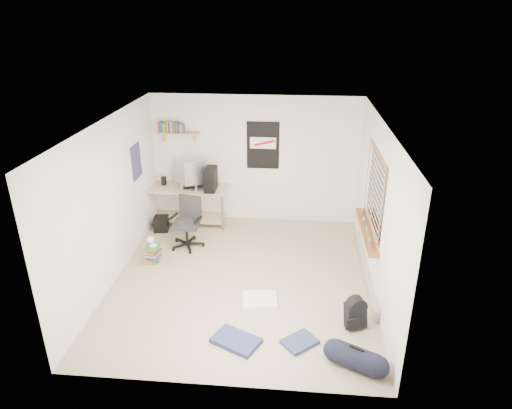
# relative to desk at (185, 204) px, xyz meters

# --- Properties ---
(floor) EXTENTS (4.00, 4.50, 0.01)m
(floor) POSITION_rel_desk_xyz_m (1.39, -2.00, -0.37)
(floor) COLOR gray
(floor) RESTS_ON ground
(ceiling) EXTENTS (4.00, 4.50, 0.01)m
(ceiling) POSITION_rel_desk_xyz_m (1.39, -2.00, 2.14)
(ceiling) COLOR white
(ceiling) RESTS_ON ground
(back_wall) EXTENTS (4.00, 0.01, 2.50)m
(back_wall) POSITION_rel_desk_xyz_m (1.39, 0.25, 0.89)
(back_wall) COLOR silver
(back_wall) RESTS_ON ground
(left_wall) EXTENTS (0.01, 4.50, 2.50)m
(left_wall) POSITION_rel_desk_xyz_m (-0.61, -2.00, 0.89)
(left_wall) COLOR silver
(left_wall) RESTS_ON ground
(right_wall) EXTENTS (0.01, 4.50, 2.50)m
(right_wall) POSITION_rel_desk_xyz_m (3.40, -2.00, 0.89)
(right_wall) COLOR silver
(right_wall) RESTS_ON ground
(desk) EXTENTS (1.87, 1.11, 0.80)m
(desk) POSITION_rel_desk_xyz_m (0.00, 0.00, 0.00)
(desk) COLOR tan
(desk) RESTS_ON floor
(monitor_left) EXTENTS (0.37, 0.30, 0.42)m
(monitor_left) POSITION_rel_desk_xyz_m (0.02, -0.21, 0.65)
(monitor_left) COLOR #A6A5AA
(monitor_left) RESTS_ON desk
(monitor_right) EXTENTS (0.43, 0.29, 0.47)m
(monitor_right) POSITION_rel_desk_xyz_m (0.31, -0.24, 0.67)
(monitor_right) COLOR #9A9A9E
(monitor_right) RESTS_ON desk
(pc_tower) EXTENTS (0.20, 0.42, 0.43)m
(pc_tower) POSITION_rel_desk_xyz_m (0.60, -0.26, 0.65)
(pc_tower) COLOR black
(pc_tower) RESTS_ON desk
(keyboard) EXTENTS (0.44, 0.28, 0.02)m
(keyboard) POSITION_rel_desk_xyz_m (0.25, -0.12, 0.44)
(keyboard) COLOR black
(keyboard) RESTS_ON desk
(speaker_left) EXTENTS (0.08, 0.08, 0.17)m
(speaker_left) POSITION_rel_desk_xyz_m (-0.36, -0.08, 0.52)
(speaker_left) COLOR black
(speaker_left) RESTS_ON desk
(speaker_right) EXTENTS (0.11, 0.11, 0.18)m
(speaker_right) POSITION_rel_desk_xyz_m (0.60, -0.13, 0.52)
(speaker_right) COLOR black
(speaker_right) RESTS_ON desk
(office_chair) EXTENTS (0.73, 0.73, 0.92)m
(office_chair) POSITION_rel_desk_xyz_m (0.28, -1.04, 0.12)
(office_chair) COLOR #262629
(office_chair) RESTS_ON floor
(wall_shelf) EXTENTS (0.80, 0.22, 0.24)m
(wall_shelf) POSITION_rel_desk_xyz_m (-0.06, 0.14, 1.42)
(wall_shelf) COLOR tan
(wall_shelf) RESTS_ON back_wall
(poster_back_wall) EXTENTS (0.62, 0.03, 0.92)m
(poster_back_wall) POSITION_rel_desk_xyz_m (1.54, 0.23, 1.19)
(poster_back_wall) COLOR black
(poster_back_wall) RESTS_ON back_wall
(poster_left_wall) EXTENTS (0.02, 0.42, 0.60)m
(poster_left_wall) POSITION_rel_desk_xyz_m (-0.59, -0.80, 1.14)
(poster_left_wall) COLOR navy
(poster_left_wall) RESTS_ON left_wall
(window) EXTENTS (0.10, 1.50, 1.26)m
(window) POSITION_rel_desk_xyz_m (3.34, -1.70, 1.08)
(window) COLOR brown
(window) RESTS_ON right_wall
(baseboard_heater) EXTENTS (0.08, 2.50, 0.18)m
(baseboard_heater) POSITION_rel_desk_xyz_m (3.35, -1.70, -0.28)
(baseboard_heater) COLOR #B7B2A8
(baseboard_heater) RESTS_ON floor
(backpack) EXTENTS (0.33, 0.30, 0.36)m
(backpack) POSITION_rel_desk_xyz_m (3.04, -3.06, -0.16)
(backpack) COLOR black
(backpack) RESTS_ON floor
(duffel_bag) EXTENTS (0.38, 0.38, 0.55)m
(duffel_bag) POSITION_rel_desk_xyz_m (2.97, -3.82, -0.22)
(duffel_bag) COLOR black
(duffel_bag) RESTS_ON floor
(tshirt) EXTENTS (0.54, 0.47, 0.04)m
(tshirt) POSITION_rel_desk_xyz_m (1.72, -2.57, -0.34)
(tshirt) COLOR white
(tshirt) RESTS_ON floor
(jeans_a) EXTENTS (0.70, 0.60, 0.06)m
(jeans_a) POSITION_rel_desk_xyz_m (1.49, -3.52, -0.33)
(jeans_a) COLOR navy
(jeans_a) RESTS_ON floor
(jeans_b) EXTENTS (0.52, 0.51, 0.05)m
(jeans_b) POSITION_rel_desk_xyz_m (2.31, -3.46, -0.34)
(jeans_b) COLOR navy
(jeans_b) RESTS_ON floor
(book_stack) EXTENTS (0.48, 0.41, 0.31)m
(book_stack) POSITION_rel_desk_xyz_m (-0.16, -1.65, -0.21)
(book_stack) COLOR olive
(book_stack) RESTS_ON floor
(desk_lamp) EXTENTS (0.18, 0.23, 0.20)m
(desk_lamp) POSITION_rel_desk_xyz_m (-0.14, -1.67, 0.02)
(desk_lamp) COLOR white
(desk_lamp) RESTS_ON book_stack
(subwoofer) EXTENTS (0.29, 0.29, 0.30)m
(subwoofer) POSITION_rel_desk_xyz_m (-0.36, -0.46, -0.22)
(subwoofer) COLOR black
(subwoofer) RESTS_ON floor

